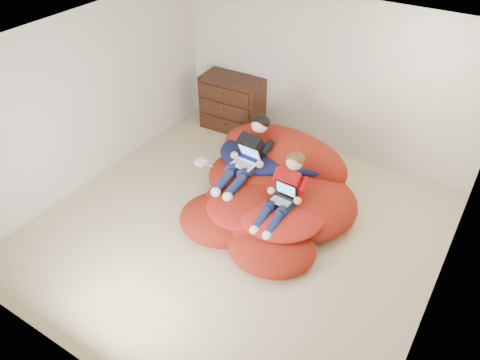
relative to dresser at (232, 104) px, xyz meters
The scene contains 9 objects.
room_shell 2.70m from the dresser, 55.52° to the right, with size 5.10×5.10×2.77m.
dresser is the anchor object (origin of this frame).
beanbag_pile 2.26m from the dresser, 42.41° to the right, with size 2.39×2.46×0.93m.
cream_pillow 1.33m from the dresser, 37.67° to the right, with size 0.48×0.30×0.30m, color #EFE3CF.
older_boy 1.91m from the dresser, 49.65° to the right, with size 0.40×1.20×0.80m.
younger_boy 2.74m from the dresser, 42.50° to the right, with size 0.32×1.03×0.77m.
laptop_white 1.96m from the dresser, 51.14° to the right, with size 0.33×0.34×0.22m.
laptop_black 2.77m from the dresser, 43.20° to the right, with size 0.31×0.26×0.23m.
power_adapter 1.77m from the dresser, 71.78° to the right, with size 0.14×0.14×0.05m, color white.
Camera 1 is at (2.53, -3.91, 4.30)m, focal length 35.00 mm.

